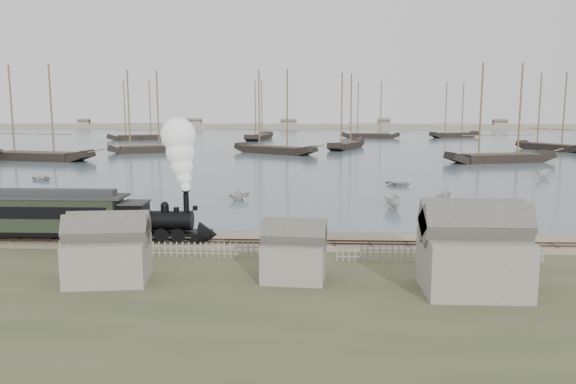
{
  "coord_description": "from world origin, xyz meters",
  "views": [
    {
      "loc": [
        3.22,
        -47.64,
        11.26
      ],
      "look_at": [
        0.92,
        3.16,
        3.5
      ],
      "focal_mm": 35.0,
      "sensor_mm": 36.0,
      "label": 1
    }
  ],
  "objects": [
    {
      "name": "passenger_coach",
      "position": [
        -20.36,
        -2.0,
        2.38
      ],
      "size": [
        15.63,
        3.01,
        3.79
      ],
      "color": "black",
      "rests_on": "ground"
    },
    {
      "name": "locomotive",
      "position": [
        -8.14,
        -2.0,
        4.6
      ],
      "size": [
        8.01,
        2.99,
        9.99
      ],
      "color": "black",
      "rests_on": "ground"
    },
    {
      "name": "picket_fence_east",
      "position": [
        12.5,
        -7.5,
        0.0
      ],
      "size": [
        15.0,
        0.1,
        1.2
      ],
      "primitive_type": null,
      "color": "slate",
      "rests_on": "ground"
    },
    {
      "name": "rowboat_6",
      "position": [
        -38.87,
        36.16,
        0.45
      ],
      "size": [
        4.15,
        4.59,
        0.78
      ],
      "primitive_type": "imported",
      "rotation": [
        0.0,
        0.0,
        4.22
      ],
      "color": "beige",
      "rests_on": "harbor_water"
    },
    {
      "name": "schooner_7",
      "position": [
        -15.25,
        143.08,
        10.06
      ],
      "size": [
        8.72,
        23.79,
        20.0
      ],
      "primitive_type": null,
      "rotation": [
        0.0,
        0.0,
        1.42
      ],
      "color": "black",
      "rests_on": "harbor_water"
    },
    {
      "name": "schooner_5",
      "position": [
        64.08,
        99.45,
        10.06
      ],
      "size": [
        13.18,
        18.7,
        20.0
      ],
      "primitive_type": null,
      "rotation": [
        0.0,
        0.0,
        -1.06
      ],
      "color": "black",
      "rests_on": "harbor_water"
    },
    {
      "name": "shed_mid",
      "position": [
        2.0,
        -12.0,
        0.0
      ],
      "size": [
        4.0,
        3.5,
        3.6
      ],
      "primitive_type": null,
      "color": "slate",
      "rests_on": "ground"
    },
    {
      "name": "picket_fence_west",
      "position": [
        -6.5,
        -7.0,
        0.0
      ],
      "size": [
        19.0,
        0.1,
        1.2
      ],
      "primitive_type": null,
      "color": "slate",
      "rests_on": "ground"
    },
    {
      "name": "rowboat_0",
      "position": [
        -18.26,
        12.61,
        0.43
      ],
      "size": [
        3.83,
        2.9,
        0.75
      ],
      "primitive_type": "imported",
      "rotation": [
        0.0,
        0.0,
        0.1
      ],
      "color": "beige",
      "rests_on": "harbor_water"
    },
    {
      "name": "rowboat_2",
      "position": [
        12.02,
        14.27,
        0.84
      ],
      "size": [
        4.21,
        2.11,
        1.55
      ],
      "primitive_type": "imported",
      "rotation": [
        0.0,
        0.0,
        3.3
      ],
      "color": "beige",
      "rests_on": "harbor_water"
    },
    {
      "name": "schooner_1",
      "position": [
        -37.6,
        87.67,
        10.06
      ],
      "size": [
        17.93,
        11.83,
        20.0
      ],
      "primitive_type": null,
      "rotation": [
        0.0,
        0.0,
        0.47
      ],
      "color": "black",
      "rests_on": "harbor_water"
    },
    {
      "name": "schooner_0",
      "position": [
        -55.17,
        67.8,
        10.06
      ],
      "size": [
        26.09,
        11.22,
        20.0
      ],
      "primitive_type": null,
      "rotation": [
        0.0,
        0.0,
        -0.22
      ],
      "color": "black",
      "rests_on": "harbor_water"
    },
    {
      "name": "schooner_6",
      "position": [
        -55.36,
        139.63,
        10.06
      ],
      "size": [
        21.81,
        11.92,
        20.0
      ],
      "primitive_type": null,
      "rotation": [
        0.0,
        0.0,
        0.35
      ],
      "color": "black",
      "rests_on": "harbor_water"
    },
    {
      "name": "beached_dinghy",
      "position": [
        -16.07,
        1.01,
        0.38
      ],
      "size": [
        4.25,
        4.49,
        0.76
      ],
      "primitive_type": "imported",
      "rotation": [
        0.0,
        0.0,
        0.95
      ],
      "color": "beige",
      "rests_on": "ground"
    },
    {
      "name": "schooner_9",
      "position": [
        54.61,
        160.54,
        10.06
      ],
      "size": [
        19.79,
        12.83,
        20.0
      ],
      "primitive_type": null,
      "rotation": [
        0.0,
        0.0,
        0.46
      ],
      "color": "black",
      "rests_on": "harbor_water"
    },
    {
      "name": "rowboat_3",
      "position": [
        15.37,
        32.25,
        0.44
      ],
      "size": [
        4.32,
        4.55,
        0.77
      ],
      "primitive_type": "imported",
      "rotation": [
        0.0,
        0.0,
        0.94
      ],
      "color": "beige",
      "rests_on": "harbor_water"
    },
    {
      "name": "harbor_water",
      "position": [
        0.0,
        170.0,
        0.03
      ],
      "size": [
        600.0,
        336.0,
        0.06
      ],
      "primitive_type": "cube",
      "color": "slate",
      "rests_on": "ground"
    },
    {
      "name": "rowboat_1",
      "position": [
        -5.7,
        18.81,
        0.83
      ],
      "size": [
        3.79,
        3.87,
        1.54
      ],
      "primitive_type": "imported",
      "rotation": [
        0.0,
        0.0,
        2.22
      ],
      "color": "beige",
      "rests_on": "harbor_water"
    },
    {
      "name": "schooner_3",
      "position": [
        12.02,
        102.66,
        10.06
      ],
      "size": [
        11.66,
        20.03,
        20.0
      ],
      "primitive_type": null,
      "rotation": [
        0.0,
        0.0,
        1.19
      ],
      "color": "black",
      "rests_on": "harbor_water"
    },
    {
      "name": "schooner_8",
      "position": [
        23.35,
        154.15,
        10.06
      ],
      "size": [
        21.41,
        8.09,
        20.0
      ],
      "primitive_type": null,
      "rotation": [
        0.0,
        0.0,
        -0.16
      ],
      "color": "black",
      "rests_on": "harbor_water"
    },
    {
      "name": "rowboat_5",
      "position": [
        39.48,
        41.67,
        0.78
      ],
      "size": [
        3.62,
        3.65,
        1.44
      ],
      "primitive_type": "imported",
      "rotation": [
        0.0,
        0.0,
        2.35
      ],
      "color": "beige",
      "rests_on": "harbor_water"
    },
    {
      "name": "schooner_2",
      "position": [
        -6.15,
        87.14,
        10.06
      ],
      "size": [
        21.39,
        16.89,
        20.0
      ],
      "primitive_type": null,
      "rotation": [
        0.0,
        0.0,
        -0.6
      ],
      "color": "black",
      "rests_on": "harbor_water"
    },
    {
      "name": "far_spit",
      "position": [
        0.0,
        250.0,
        0.0
      ],
      "size": [
        500.0,
        20.0,
        1.8
      ],
      "primitive_type": "cube",
      "color": "gray",
      "rests_on": "ground"
    },
    {
      "name": "ground",
      "position": [
        0.0,
        0.0,
        0.0
      ],
      "size": [
        600.0,
        600.0,
        0.0
      ],
      "primitive_type": "plane",
      "color": "tan",
      "rests_on": "ground"
    },
    {
      "name": "shed_left",
      "position": [
        -10.0,
        -13.0,
        0.0
      ],
      "size": [
        5.0,
        4.0,
        4.1
      ],
      "primitive_type": null,
      "color": "slate",
      "rests_on": "ground"
    },
    {
      "name": "rail_track",
      "position": [
        0.0,
        -2.0,
        0.04
      ],
      "size": [
        120.0,
        1.8,
        0.16
      ],
      "color": "#3A291F",
      "rests_on": "ground"
    },
    {
      "name": "shed_right",
      "position": [
        13.0,
        -14.0,
        0.0
      ],
      "size": [
        6.0,
        5.0,
        5.1
      ],
      "primitive_type": null,
      "color": "slate",
      "rests_on": "ground"
    },
    {
      "name": "schooner_4",
      "position": [
        41.02,
        67.49,
        10.06
      ],
      "size": [
        23.38,
        11.01,
        20.0
      ],
      "primitive_type": null,
      "rotation": [
        0.0,
        0.0,
        0.26
      ],
      "color": "black",
      "rests_on": "harbor_water"
    },
    {
      "name": "rowboat_4",
      "position": [
        19.41,
        20.84,
        0.77
      ],
      "size": [
        3.56,
        3.53,
        1.42
      ],
      "primitive_type": "imported",
      "rotation": [
        0.0,
        0.0,
        5.56
      ],
      "color": "beige",
      "rests_on": "harbor_water"
    }
  ]
}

